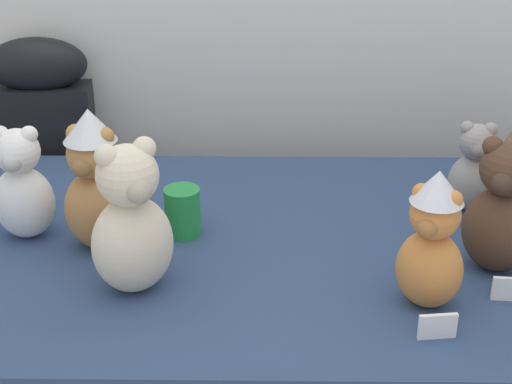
{
  "coord_description": "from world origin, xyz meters",
  "views": [
    {
      "loc": [
        0.02,
        -1.25,
        1.63
      ],
      "look_at": [
        0.0,
        0.25,
        0.9
      ],
      "focal_mm": 54.91,
      "sensor_mm": 36.0,
      "label": 1
    }
  ],
  "objects_px": {
    "teddy_bear_ash": "(474,170)",
    "teddy_bear_ginger": "(432,242)",
    "instrument_case": "(55,211)",
    "teddy_bear_caramel": "(95,182)",
    "teddy_bear_cocoa": "(501,211)",
    "party_cup_green": "(182,212)",
    "teddy_bear_cream": "(131,223)",
    "teddy_bear_snow": "(22,186)",
    "display_table": "(256,382)"
  },
  "relations": [
    {
      "from": "teddy_bear_caramel",
      "to": "teddy_bear_ash",
      "type": "relative_size",
      "value": 1.43
    },
    {
      "from": "teddy_bear_caramel",
      "to": "teddy_bear_snow",
      "type": "xyz_separation_m",
      "value": [
        -0.17,
        0.05,
        -0.03
      ]
    },
    {
      "from": "teddy_bear_cream",
      "to": "teddy_bear_snow",
      "type": "distance_m",
      "value": 0.35
    },
    {
      "from": "party_cup_green",
      "to": "teddy_bear_cream",
      "type": "bearing_deg",
      "value": -107.66
    },
    {
      "from": "teddy_bear_cream",
      "to": "teddy_bear_ginger",
      "type": "xyz_separation_m",
      "value": [
        0.56,
        -0.05,
        -0.01
      ]
    },
    {
      "from": "teddy_bear_ash",
      "to": "party_cup_green",
      "type": "xyz_separation_m",
      "value": [
        -0.67,
        -0.13,
        -0.05
      ]
    },
    {
      "from": "party_cup_green",
      "to": "teddy_bear_ash",
      "type": "bearing_deg",
      "value": 10.86
    },
    {
      "from": "teddy_bear_ash",
      "to": "party_cup_green",
      "type": "height_order",
      "value": "teddy_bear_ash"
    },
    {
      "from": "display_table",
      "to": "teddy_bear_caramel",
      "type": "xyz_separation_m",
      "value": [
        -0.34,
        -0.03,
        0.55
      ]
    },
    {
      "from": "teddy_bear_snow",
      "to": "party_cup_green",
      "type": "distance_m",
      "value": 0.35
    },
    {
      "from": "display_table",
      "to": "teddy_bear_snow",
      "type": "xyz_separation_m",
      "value": [
        -0.51,
        0.02,
        0.51
      ]
    },
    {
      "from": "teddy_bear_cream",
      "to": "teddy_bear_cocoa",
      "type": "relative_size",
      "value": 1.1
    },
    {
      "from": "teddy_bear_ash",
      "to": "teddy_bear_cream",
      "type": "bearing_deg",
      "value": -144.88
    },
    {
      "from": "teddy_bear_cream",
      "to": "teddy_bear_cocoa",
      "type": "xyz_separation_m",
      "value": [
        0.73,
        0.09,
        -0.01
      ]
    },
    {
      "from": "teddy_bear_ginger",
      "to": "instrument_case",
      "type": "bearing_deg",
      "value": 167.01
    },
    {
      "from": "teddy_bear_snow",
      "to": "teddy_bear_ash",
      "type": "distance_m",
      "value": 1.02
    },
    {
      "from": "teddy_bear_cream",
      "to": "teddy_bear_ginger",
      "type": "distance_m",
      "value": 0.57
    },
    {
      "from": "teddy_bear_cocoa",
      "to": "teddy_bear_snow",
      "type": "relative_size",
      "value": 1.1
    },
    {
      "from": "teddy_bear_snow",
      "to": "teddy_bear_caramel",
      "type": "bearing_deg",
      "value": -15.23
    },
    {
      "from": "teddy_bear_caramel",
      "to": "instrument_case",
      "type": "bearing_deg",
      "value": 129.27
    },
    {
      "from": "teddy_bear_snow",
      "to": "teddy_bear_ash",
      "type": "xyz_separation_m",
      "value": [
        1.01,
        0.14,
        -0.02
      ]
    },
    {
      "from": "teddy_bear_cocoa",
      "to": "teddy_bear_ash",
      "type": "distance_m",
      "value": 0.27
    },
    {
      "from": "teddy_bear_ginger",
      "to": "party_cup_green",
      "type": "relative_size",
      "value": 2.55
    },
    {
      "from": "teddy_bear_caramel",
      "to": "party_cup_green",
      "type": "distance_m",
      "value": 0.21
    },
    {
      "from": "instrument_case",
      "to": "party_cup_green",
      "type": "height_order",
      "value": "instrument_case"
    },
    {
      "from": "instrument_case",
      "to": "teddy_bear_ginger",
      "type": "height_order",
      "value": "instrument_case"
    },
    {
      "from": "teddy_bear_ash",
      "to": "teddy_bear_ginger",
      "type": "bearing_deg",
      "value": -104.13
    },
    {
      "from": "teddy_bear_cocoa",
      "to": "teddy_bear_ginger",
      "type": "relative_size",
      "value": 1.02
    },
    {
      "from": "teddy_bear_caramel",
      "to": "party_cup_green",
      "type": "xyz_separation_m",
      "value": [
        0.17,
        0.06,
        -0.1
      ]
    },
    {
      "from": "teddy_bear_caramel",
      "to": "teddy_bear_ginger",
      "type": "height_order",
      "value": "teddy_bear_caramel"
    },
    {
      "from": "teddy_bear_snow",
      "to": "teddy_bear_cocoa",
      "type": "bearing_deg",
      "value": -7.2
    },
    {
      "from": "teddy_bear_caramel",
      "to": "teddy_bear_snow",
      "type": "relative_size",
      "value": 1.21
    },
    {
      "from": "teddy_bear_ginger",
      "to": "teddy_bear_snow",
      "type": "xyz_separation_m",
      "value": [
        -0.84,
        0.26,
        -0.02
      ]
    },
    {
      "from": "teddy_bear_ginger",
      "to": "teddy_bear_snow",
      "type": "distance_m",
      "value": 0.88
    },
    {
      "from": "teddy_bear_cocoa",
      "to": "teddy_bear_snow",
      "type": "xyz_separation_m",
      "value": [
        -1.0,
        0.13,
        -0.01
      ]
    },
    {
      "from": "teddy_bear_caramel",
      "to": "teddy_bear_cocoa",
      "type": "bearing_deg",
      "value": 9.67
    },
    {
      "from": "teddy_bear_caramel",
      "to": "teddy_bear_snow",
      "type": "distance_m",
      "value": 0.18
    },
    {
      "from": "teddy_bear_cream",
      "to": "teddy_bear_snow",
      "type": "xyz_separation_m",
      "value": [
        -0.27,
        0.21,
        -0.03
      ]
    },
    {
      "from": "instrument_case",
      "to": "teddy_bear_caramel",
      "type": "height_order",
      "value": "teddy_bear_caramel"
    },
    {
      "from": "display_table",
      "to": "teddy_bear_cream",
      "type": "bearing_deg",
      "value": -140.54
    },
    {
      "from": "teddy_bear_ginger",
      "to": "teddy_bear_cream",
      "type": "bearing_deg",
      "value": -156.21
    },
    {
      "from": "display_table",
      "to": "teddy_bear_snow",
      "type": "relative_size",
      "value": 7.3
    },
    {
      "from": "party_cup_green",
      "to": "teddy_bear_cocoa",
      "type": "bearing_deg",
      "value": -12.12
    },
    {
      "from": "instrument_case",
      "to": "teddy_bear_cocoa",
      "type": "height_order",
      "value": "instrument_case"
    },
    {
      "from": "teddy_bear_cream",
      "to": "teddy_bear_snow",
      "type": "relative_size",
      "value": 1.21
    },
    {
      "from": "display_table",
      "to": "instrument_case",
      "type": "bearing_deg",
      "value": 135.75
    },
    {
      "from": "teddy_bear_caramel",
      "to": "teddy_bear_snow",
      "type": "height_order",
      "value": "teddy_bear_caramel"
    },
    {
      "from": "teddy_bear_cream",
      "to": "display_table",
      "type": "bearing_deg",
      "value": 8.12
    },
    {
      "from": "instrument_case",
      "to": "teddy_bear_ash",
      "type": "height_order",
      "value": "instrument_case"
    },
    {
      "from": "display_table",
      "to": "instrument_case",
      "type": "height_order",
      "value": "instrument_case"
    }
  ]
}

